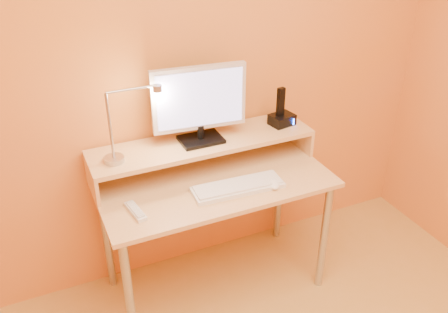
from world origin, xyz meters
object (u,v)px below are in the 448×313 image
lamp_base (114,159)px  phone_dock (282,120)px  monitor_panel (199,98)px  mouse (274,184)px  keyboard (238,187)px  remote_control (135,211)px

lamp_base → phone_dock: (0.95, 0.03, 0.02)m
monitor_panel → mouse: bearing=-46.5°
lamp_base → phone_dock: size_ratio=0.77×
lamp_base → keyboard: bearing=-24.2°
mouse → keyboard: bearing=-172.2°
keyboard → mouse: (0.18, -0.05, 0.01)m
phone_dock → mouse: phone_dock is taller
phone_dock → mouse: (-0.22, -0.33, -0.17)m
mouse → lamp_base: bearing=-178.2°
lamp_base → mouse: lamp_base is taller
keyboard → mouse: 0.19m
mouse → remote_control: 0.70m
lamp_base → remote_control: (0.03, -0.23, -0.16)m
phone_dock → remote_control: size_ratio=0.78×
monitor_panel → keyboard: monitor_panel is taller
monitor_panel → mouse: 0.57m
mouse → remote_control: bearing=-161.3°
monitor_panel → phone_dock: monitor_panel is taller
remote_control → mouse: bearing=-14.4°
keyboard → remote_control: size_ratio=2.78×
remote_control → phone_dock: bearing=6.9°
phone_dock → remote_control: bearing=-173.9°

